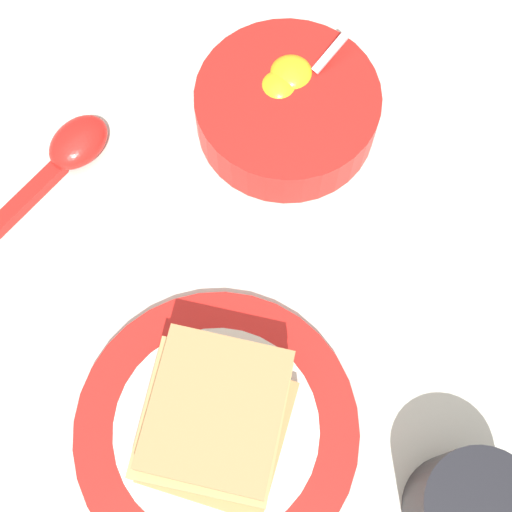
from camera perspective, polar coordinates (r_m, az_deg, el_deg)
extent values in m
plane|color=beige|center=(0.58, -5.41, -9.86)|extent=(3.00, 3.00, 0.00)
cylinder|color=red|center=(0.64, 2.48, 11.61)|extent=(0.16, 0.16, 0.04)
cylinder|color=white|center=(0.64, 2.49, 11.76)|extent=(0.13, 0.13, 0.02)
ellipsoid|color=yellow|center=(0.63, 1.81, 13.30)|extent=(0.03, 0.03, 0.02)
ellipsoid|color=yellow|center=(0.64, 2.81, 14.28)|extent=(0.04, 0.04, 0.02)
cylinder|color=black|center=(0.64, 3.30, 13.39)|extent=(0.04, 0.04, 0.00)
ellipsoid|color=silver|center=(0.63, 3.64, 13.32)|extent=(0.03, 0.02, 0.01)
cube|color=silver|center=(0.64, 6.41, 16.33)|extent=(0.02, 0.05, 0.03)
cylinder|color=red|center=(0.56, -2.84, -13.52)|extent=(0.22, 0.22, 0.01)
cylinder|color=white|center=(0.56, -2.88, -13.43)|extent=(0.16, 0.16, 0.00)
cube|color=tan|center=(0.54, -3.08, -14.01)|extent=(0.14, 0.14, 0.02)
cube|color=tan|center=(0.53, -3.54, -13.03)|extent=(0.14, 0.14, 0.02)
cube|color=tan|center=(0.51, -3.21, -12.22)|extent=(0.14, 0.14, 0.02)
ellipsoid|color=red|center=(0.65, -14.02, 8.83)|extent=(0.06, 0.07, 0.03)
cube|color=red|center=(0.65, -18.31, 3.94)|extent=(0.05, 0.10, 0.01)
cylinder|color=black|center=(0.55, 16.69, -18.83)|extent=(0.08, 0.08, 0.08)
cylinder|color=#472B16|center=(0.52, 17.59, -18.69)|extent=(0.07, 0.07, 0.01)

